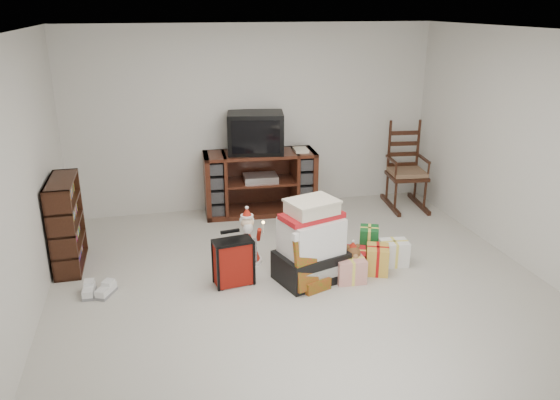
# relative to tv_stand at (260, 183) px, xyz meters

# --- Properties ---
(room) EXTENTS (5.01, 5.01, 2.51)m
(room) POSITION_rel_tv_stand_xyz_m (-0.02, -2.20, 0.82)
(room) COLOR beige
(room) RESTS_ON ground
(tv_stand) EXTENTS (1.52, 0.62, 0.86)m
(tv_stand) POSITION_rel_tv_stand_xyz_m (0.00, 0.00, 0.00)
(tv_stand) COLOR #452013
(tv_stand) RESTS_ON floor
(bookshelf) EXTENTS (0.27, 0.81, 0.99)m
(bookshelf) POSITION_rel_tv_stand_xyz_m (-2.36, -1.10, 0.05)
(bookshelf) COLOR #33190D
(bookshelf) RESTS_ON floor
(rocking_chair) EXTENTS (0.59, 0.88, 1.25)m
(rocking_chair) POSITION_rel_tv_stand_xyz_m (2.05, -0.19, -0.00)
(rocking_chair) COLOR #33190D
(rocking_chair) RESTS_ON floor
(gift_pile) EXTENTS (0.80, 0.68, 0.86)m
(gift_pile) POSITION_rel_tv_stand_xyz_m (0.12, -2.03, -0.05)
(gift_pile) COLOR black
(gift_pile) RESTS_ON floor
(red_suitcase) EXTENTS (0.40, 0.25, 0.57)m
(red_suitcase) POSITION_rel_tv_stand_xyz_m (-0.68, -1.95, -0.18)
(red_suitcase) COLOR maroon
(red_suitcase) RESTS_ON floor
(stocking) EXTENTS (0.34, 0.24, 0.67)m
(stocking) POSITION_rel_tv_stand_xyz_m (-0.01, -2.29, -0.10)
(stocking) COLOR #0D7C0F
(stocking) RESTS_ON floor
(teddy_bear) EXTENTS (0.24, 0.21, 0.35)m
(teddy_bear) POSITION_rel_tv_stand_xyz_m (0.56, -2.05, -0.27)
(teddy_bear) COLOR brown
(teddy_bear) RESTS_ON floor
(santa_figurine) EXTENTS (0.30, 0.28, 0.61)m
(santa_figurine) POSITION_rel_tv_stand_xyz_m (0.40, -1.46, -0.19)
(santa_figurine) COLOR #A01E11
(santa_figurine) RESTS_ON floor
(mrs_claus_figurine) EXTENTS (0.32, 0.30, 0.65)m
(mrs_claus_figurine) POSITION_rel_tv_stand_xyz_m (-0.45, -1.49, -0.18)
(mrs_claus_figurine) COLOR #A01E11
(mrs_claus_figurine) RESTS_ON floor
(sneaker_pair) EXTENTS (0.34, 0.28, 0.09)m
(sneaker_pair) POSITION_rel_tv_stand_xyz_m (-2.03, -1.86, -0.38)
(sneaker_pair) COLOR silver
(sneaker_pair) RESTS_ON floor
(gift_cluster) EXTENTS (0.78, 0.88, 0.27)m
(gift_cluster) POSITION_rel_tv_stand_xyz_m (0.83, -1.93, -0.30)
(gift_cluster) COLOR red
(gift_cluster) RESTS_ON floor
(crt_television) EXTENTS (0.81, 0.65, 0.53)m
(crt_television) POSITION_rel_tv_stand_xyz_m (-0.05, 0.02, 0.69)
(crt_television) COLOR black
(crt_television) RESTS_ON tv_stand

